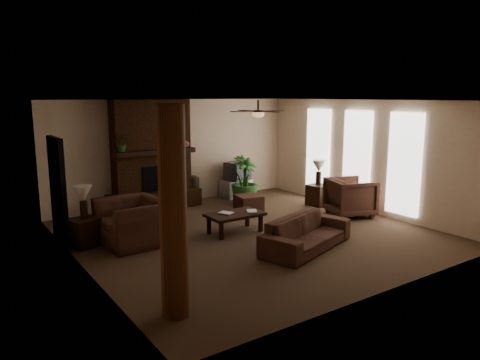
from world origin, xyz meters
TOP-DOWN VIEW (x-y plane):
  - room_shell at (0.00, 0.00)m, footprint 7.00×7.00m
  - fireplace at (-0.80, 3.22)m, footprint 2.40×0.70m
  - windows at (3.45, 0.20)m, footprint 0.08×3.65m
  - log_column at (-2.95, -2.40)m, footprint 0.36×0.36m
  - doorway at (-3.44, 1.80)m, footprint 0.10×1.00m
  - ceiling_fan at (0.40, 0.30)m, footprint 1.35×1.35m
  - sofa at (0.32, -1.38)m, footprint 2.23×1.25m
  - armchair_left at (-2.30, 0.79)m, footprint 0.94×1.39m
  - armchair_right at (2.85, -0.19)m, footprint 1.21×1.25m
  - coffee_table at (-0.24, 0.25)m, footprint 1.20×0.70m
  - ottoman at (1.09, 1.61)m, footprint 0.68×0.68m
  - tv_stand at (1.73, 3.14)m, footprint 0.88×0.55m
  - tv at (1.76, 3.10)m, footprint 0.74×0.65m
  - floor_vase at (0.33, 3.15)m, footprint 0.34×0.34m
  - floor_plant at (1.46, 2.32)m, footprint 1.03×1.44m
  - side_table_left at (-3.15, 1.16)m, footprint 0.63×0.63m
  - lamp_left at (-3.13, 1.16)m, footprint 0.40×0.40m
  - side_table_right at (2.98, 1.05)m, footprint 0.55×0.55m
  - lamp_right at (3.02, 1.11)m, footprint 0.41×0.41m
  - mantel_plant at (-1.66, 3.02)m, footprint 0.45×0.48m
  - mantel_vase at (0.06, 3.03)m, footprint 0.28×0.28m
  - book_a at (-0.51, 0.28)m, footprint 0.21×0.11m
  - book_b at (0.05, 0.20)m, footprint 0.19×0.13m

SIDE VIEW (x-z plane):
  - ottoman at x=1.09m, z-range 0.00..0.40m
  - tv_stand at x=1.73m, z-range 0.00..0.50m
  - side_table_left at x=-3.15m, z-range 0.00..0.55m
  - side_table_right at x=2.98m, z-range 0.00..0.55m
  - floor_plant at x=1.46m, z-range 0.00..0.73m
  - coffee_table at x=-0.24m, z-range 0.16..0.59m
  - sofa at x=0.32m, z-range 0.00..0.84m
  - floor_vase at x=0.33m, z-range 0.05..0.82m
  - armchair_right at x=2.85m, z-range 0.00..1.02m
  - book_a at x=-0.51m, z-range 0.43..0.72m
  - book_b at x=0.05m, z-range 0.43..0.72m
  - armchair_left at x=-2.30m, z-range 0.00..1.17m
  - tv at x=1.76m, z-range 0.50..1.02m
  - lamp_left at x=-3.13m, z-range 0.68..1.33m
  - lamp_right at x=3.02m, z-range 0.68..1.33m
  - doorway at x=-3.44m, z-range 0.00..2.10m
  - fireplace at x=-0.80m, z-range -0.24..2.56m
  - windows at x=3.45m, z-range 0.17..2.53m
  - log_column at x=-2.95m, z-range 0.00..2.80m
  - room_shell at x=0.00m, z-range -2.10..4.90m
  - mantel_vase at x=0.06m, z-range 1.56..1.78m
  - mantel_plant at x=-1.66m, z-range 1.56..1.89m
  - ceiling_fan at x=0.40m, z-range 2.34..2.72m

